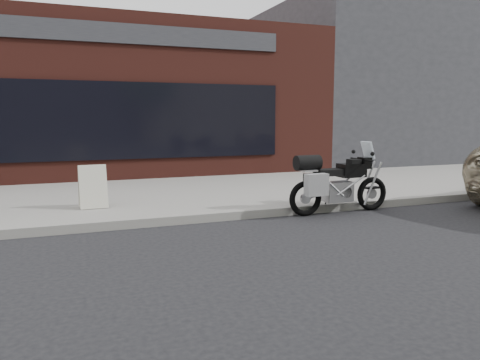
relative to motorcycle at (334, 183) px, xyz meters
name	(u,v)px	position (x,y,z in m)	size (l,w,h in m)	color
ground	(389,304)	(-1.82, -3.87, -0.58)	(120.00, 120.00, 0.00)	black
near_sidewalk	(194,191)	(-1.82, 3.13, -0.50)	(44.00, 6.00, 0.15)	gray
storefront	(85,104)	(-3.82, 10.11, 1.67)	(14.00, 10.07, 4.50)	#55231B
neighbour_building	(370,90)	(8.18, 10.13, 2.42)	(10.00, 10.00, 6.00)	#2B2C31
motorcycle	(334,183)	(0.00, 0.00, 0.00)	(2.12, 0.70, 1.34)	black
sandwich_sign	(93,186)	(-4.20, 1.49, -0.04)	(0.50, 0.46, 0.78)	beige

